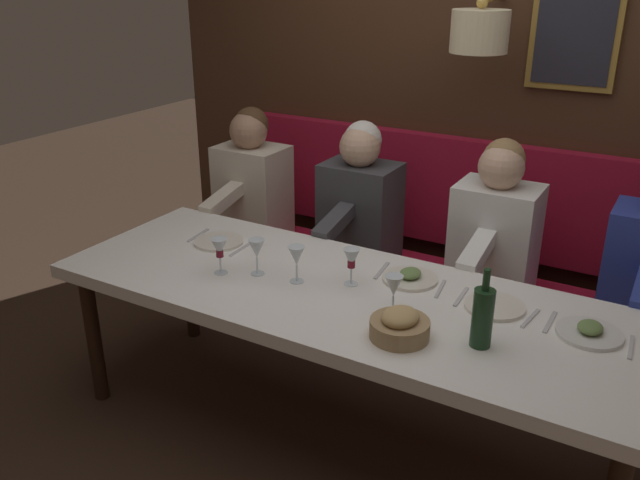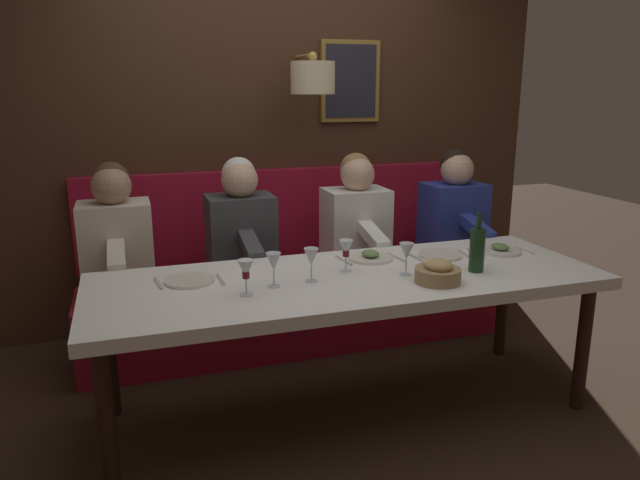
# 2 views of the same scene
# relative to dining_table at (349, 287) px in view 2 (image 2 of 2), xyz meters

# --- Properties ---
(ground_plane) EXTENTS (12.00, 12.00, 0.00)m
(ground_plane) POSITION_rel_dining_table_xyz_m (0.00, 0.00, -0.68)
(ground_plane) COLOR #332319
(dining_table) EXTENTS (0.90, 2.53, 0.74)m
(dining_table) POSITION_rel_dining_table_xyz_m (0.00, 0.00, 0.00)
(dining_table) COLOR white
(dining_table) RESTS_ON ground_plane
(banquette_bench) EXTENTS (0.52, 2.73, 0.45)m
(banquette_bench) POSITION_rel_dining_table_xyz_m (0.89, 0.00, -0.45)
(banquette_bench) COLOR maroon
(banquette_bench) RESTS_ON ground_plane
(back_wall_panel) EXTENTS (0.59, 3.93, 2.90)m
(back_wall_panel) POSITION_rel_dining_table_xyz_m (1.46, -0.01, 0.69)
(back_wall_panel) COLOR #422819
(back_wall_panel) RESTS_ON ground_plane
(diner_nearest) EXTENTS (0.60, 0.40, 0.79)m
(diner_nearest) POSITION_rel_dining_table_xyz_m (0.88, -1.10, 0.14)
(diner_nearest) COLOR #283893
(diner_nearest) RESTS_ON banquette_bench
(diner_near) EXTENTS (0.60, 0.40, 0.79)m
(diner_near) POSITION_rel_dining_table_xyz_m (0.88, -0.38, 0.14)
(diner_near) COLOR white
(diner_near) RESTS_ON banquette_bench
(diner_middle) EXTENTS (0.60, 0.40, 0.79)m
(diner_middle) POSITION_rel_dining_table_xyz_m (0.88, 0.37, 0.14)
(diner_middle) COLOR #3D3D42
(diner_middle) RESTS_ON banquette_bench
(diner_far) EXTENTS (0.60, 0.40, 0.79)m
(diner_far) POSITION_rel_dining_table_xyz_m (0.88, 1.09, 0.14)
(diner_far) COLOR beige
(diner_far) RESTS_ON banquette_bench
(place_setting_0) EXTENTS (0.24, 0.32, 0.01)m
(place_setting_0) POSITION_rel_dining_table_xyz_m (0.14, 0.76, 0.07)
(place_setting_0) COLOR silver
(place_setting_0) RESTS_ON dining_table
(place_setting_1) EXTENTS (0.24, 0.33, 0.05)m
(place_setting_1) POSITION_rel_dining_table_xyz_m (0.23, -0.21, 0.08)
(place_setting_1) COLOR silver
(place_setting_1) RESTS_ON dining_table
(place_setting_2) EXTENTS (0.24, 0.31, 0.05)m
(place_setting_2) POSITION_rel_dining_table_xyz_m (0.14, -0.96, 0.08)
(place_setting_2) COLOR silver
(place_setting_2) RESTS_ON dining_table
(place_setting_3) EXTENTS (0.24, 0.32, 0.01)m
(place_setting_3) POSITION_rel_dining_table_xyz_m (0.17, -0.60, 0.07)
(place_setting_3) COLOR silver
(place_setting_3) RESTS_ON dining_table
(wine_glass_0) EXTENTS (0.07, 0.07, 0.16)m
(wine_glass_0) POSITION_rel_dining_table_xyz_m (0.07, -0.01, 0.18)
(wine_glass_0) COLOR silver
(wine_glass_0) RESTS_ON dining_table
(wine_glass_1) EXTENTS (0.07, 0.07, 0.16)m
(wine_glass_1) POSITION_rel_dining_table_xyz_m (-0.03, 0.21, 0.18)
(wine_glass_1) COLOR silver
(wine_glass_1) RESTS_ON dining_table
(wine_glass_2) EXTENTS (0.07, 0.07, 0.16)m
(wine_glass_2) POSITION_rel_dining_table_xyz_m (-0.08, -0.27, 0.18)
(wine_glass_2) COLOR silver
(wine_glass_2) RESTS_ON dining_table
(wine_glass_3) EXTENTS (0.07, 0.07, 0.16)m
(wine_glass_3) POSITION_rel_dining_table_xyz_m (-0.05, 0.39, 0.18)
(wine_glass_3) COLOR silver
(wine_glass_3) RESTS_ON dining_table
(wine_glass_4) EXTENTS (0.07, 0.07, 0.16)m
(wine_glass_4) POSITION_rel_dining_table_xyz_m (-0.12, 0.54, 0.18)
(wine_glass_4) COLOR silver
(wine_glass_4) RESTS_ON dining_table
(wine_bottle) EXTENTS (0.08, 0.08, 0.30)m
(wine_bottle) POSITION_rel_dining_table_xyz_m (-0.13, -0.63, 0.18)
(wine_bottle) COLOR #19381E
(wine_bottle) RESTS_ON dining_table
(bread_bowl) EXTENTS (0.22, 0.22, 0.12)m
(bread_bowl) POSITION_rel_dining_table_xyz_m (-0.23, -0.36, 0.11)
(bread_bowl) COLOR #9E7F56
(bread_bowl) RESTS_ON dining_table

